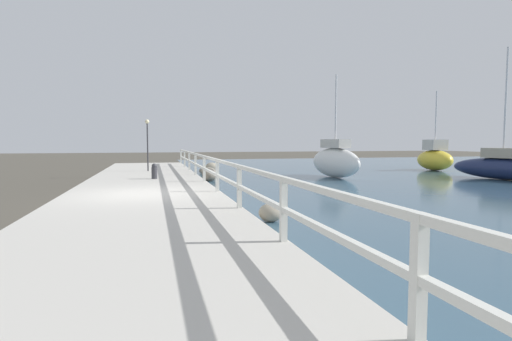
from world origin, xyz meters
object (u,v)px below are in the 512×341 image
object	(u,v)px
mooring_bollard	(154,171)
dock_lamp	(147,135)
sailboat_white	(335,161)
sailboat_yellow	(435,158)
sailboat_navy	(503,167)

from	to	relation	value
mooring_bollard	dock_lamp	xyz separation A→B (m)	(-0.30, 4.69, 1.55)
dock_lamp	sailboat_white	world-z (taller)	sailboat_white
dock_lamp	sailboat_white	xyz separation A→B (m)	(9.59, -2.47, -1.34)
dock_lamp	sailboat_white	size ratio (longest dim) A/B	0.50
dock_lamp	sailboat_yellow	xyz separation A→B (m)	(18.26, 0.64, -1.41)
dock_lamp	mooring_bollard	bearing A→B (deg)	-86.31
sailboat_yellow	sailboat_white	distance (m)	9.21
mooring_bollard	dock_lamp	distance (m)	4.95
dock_lamp	sailboat_navy	bearing A→B (deg)	-18.61
mooring_bollard	sailboat_yellow	world-z (taller)	sailboat_yellow
sailboat_yellow	sailboat_navy	distance (m)	6.51
dock_lamp	sailboat_navy	xyz separation A→B (m)	(17.10, -5.76, -1.58)
sailboat_white	sailboat_yellow	bearing A→B (deg)	13.61
mooring_bollard	dock_lamp	world-z (taller)	dock_lamp
sailboat_yellow	sailboat_white	bearing A→B (deg)	-158.27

